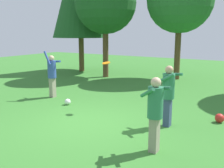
# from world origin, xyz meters

# --- Properties ---
(ground_plane) EXTENTS (40.00, 40.00, 0.00)m
(ground_plane) POSITION_xyz_m (0.00, 0.00, 0.00)
(ground_plane) COLOR #387A2D
(person_thrower) EXTENTS (0.61, 0.54, 1.91)m
(person_thrower) POSITION_xyz_m (-3.10, 1.71, 1.03)
(person_thrower) COLOR gray
(person_thrower) RESTS_ON ground_plane
(person_catcher) EXTENTS (0.67, 0.58, 1.75)m
(person_catcher) POSITION_xyz_m (2.12, 0.89, 1.04)
(person_catcher) COLOR #38476B
(person_catcher) RESTS_ON ground_plane
(person_bystander) EXTENTS (0.75, 0.74, 1.71)m
(person_bystander) POSITION_xyz_m (2.43, -0.84, 1.02)
(person_bystander) COLOR gray
(person_bystander) RESTS_ON ground_plane
(frisbee) EXTENTS (0.35, 0.35, 0.08)m
(frisbee) POSITION_xyz_m (-0.22, 1.31, 1.64)
(frisbee) COLOR orange
(ball_white) EXTENTS (0.23, 0.23, 0.23)m
(ball_white) POSITION_xyz_m (-1.81, 1.13, 0.11)
(ball_white) COLOR white
(ball_white) RESTS_ON ground_plane
(ball_red) EXTENTS (0.27, 0.27, 0.27)m
(ball_red) POSITION_xyz_m (3.35, 2.00, 0.14)
(ball_red) COLOR red
(ball_red) RESTS_ON ground_plane
(tree_left) EXTENTS (3.54, 3.54, 6.05)m
(tree_left) POSITION_xyz_m (-3.94, 7.07, 4.26)
(tree_left) COLOR brown
(tree_left) RESTS_ON ground_plane
(tree_center) EXTENTS (3.61, 3.61, 6.17)m
(tree_center) POSITION_xyz_m (-0.08, 8.52, 4.35)
(tree_center) COLOR brown
(tree_center) RESTS_ON ground_plane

